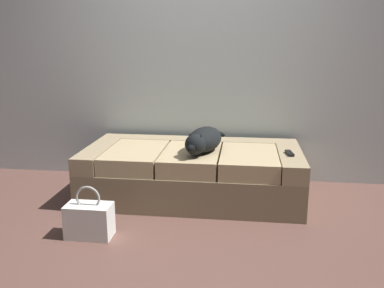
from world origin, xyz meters
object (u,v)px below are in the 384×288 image
couch (193,173)px  handbag (89,220)px  dog_dark (203,140)px  tv_remote (289,153)px

couch → handbag: (-0.62, -0.86, -0.09)m
couch → handbag: 1.07m
dog_dark → tv_remote: (0.71, 0.02, -0.09)m
tv_remote → couch: bearing=164.4°
dog_dark → handbag: bearing=-134.3°
couch → dog_dark: 0.36m
dog_dark → handbag: size_ratio=1.57×
couch → tv_remote: tv_remote is taller
dog_dark → tv_remote: bearing=1.5°
couch → dog_dark: dog_dark is taller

